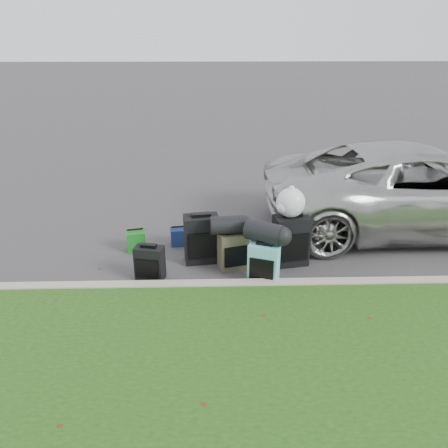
{
  "coord_description": "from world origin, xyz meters",
  "views": [
    {
      "loc": [
        -0.29,
        -6.47,
        3.44
      ],
      "look_at": [
        -0.1,
        0.2,
        0.55
      ],
      "focal_mm": 35.0,
      "sensor_mm": 36.0,
      "label": 1
    }
  ],
  "objects_px": {
    "suitcase_small_black": "(150,263)",
    "suitcase_olive": "(233,251)",
    "suitcase_large_black_right": "(291,240)",
    "tote_green": "(136,241)",
    "suitcase_large_black_left": "(202,239)",
    "suv": "(420,188)",
    "tote_navy": "(179,237)",
    "suitcase_teal": "(264,264)"
  },
  "relations": [
    {
      "from": "suitcase_large_black_right",
      "to": "tote_green",
      "type": "height_order",
      "value": "suitcase_large_black_right"
    },
    {
      "from": "suv",
      "to": "suitcase_teal",
      "type": "bearing_deg",
      "value": 121.41
    },
    {
      "from": "suitcase_small_black",
      "to": "tote_green",
      "type": "height_order",
      "value": "suitcase_small_black"
    },
    {
      "from": "suitcase_small_black",
      "to": "suitcase_teal",
      "type": "distance_m",
      "value": 1.72
    },
    {
      "from": "suitcase_large_black_left",
      "to": "suv",
      "type": "bearing_deg",
      "value": 9.08
    },
    {
      "from": "suitcase_large_black_left",
      "to": "suitcase_large_black_right",
      "type": "relative_size",
      "value": 0.96
    },
    {
      "from": "suitcase_large_black_left",
      "to": "suitcase_teal",
      "type": "relative_size",
      "value": 1.27
    },
    {
      "from": "suitcase_large_black_right",
      "to": "tote_green",
      "type": "distance_m",
      "value": 2.65
    },
    {
      "from": "suitcase_olive",
      "to": "suitcase_large_black_left",
      "type": "bearing_deg",
      "value": 137.14
    },
    {
      "from": "suitcase_olive",
      "to": "suitcase_large_black_right",
      "type": "height_order",
      "value": "suitcase_large_black_right"
    },
    {
      "from": "suitcase_small_black",
      "to": "tote_navy",
      "type": "distance_m",
      "value": 1.24
    },
    {
      "from": "suitcase_small_black",
      "to": "suitcase_olive",
      "type": "distance_m",
      "value": 1.31
    },
    {
      "from": "suitcase_olive",
      "to": "tote_navy",
      "type": "relative_size",
      "value": 1.99
    },
    {
      "from": "suitcase_olive",
      "to": "tote_green",
      "type": "relative_size",
      "value": 1.73
    },
    {
      "from": "suitcase_olive",
      "to": "tote_navy",
      "type": "distance_m",
      "value": 1.28
    },
    {
      "from": "suitcase_small_black",
      "to": "suitcase_large_black_left",
      "type": "bearing_deg",
      "value": 48.09
    },
    {
      "from": "suv",
      "to": "tote_navy",
      "type": "distance_m",
      "value": 4.6
    },
    {
      "from": "suv",
      "to": "suitcase_large_black_right",
      "type": "relative_size",
      "value": 6.99
    },
    {
      "from": "suitcase_large_black_right",
      "to": "tote_navy",
      "type": "xyz_separation_m",
      "value": [
        -1.86,
        0.76,
        -0.26
      ]
    },
    {
      "from": "suitcase_large_black_left",
      "to": "suitcase_teal",
      "type": "xyz_separation_m",
      "value": [
        0.94,
        -0.71,
        -0.08
      ]
    },
    {
      "from": "suitcase_small_black",
      "to": "tote_navy",
      "type": "height_order",
      "value": "suitcase_small_black"
    },
    {
      "from": "suitcase_teal",
      "to": "tote_navy",
      "type": "distance_m",
      "value": 1.91
    },
    {
      "from": "suitcase_teal",
      "to": "tote_navy",
      "type": "xyz_separation_m",
      "value": [
        -1.36,
        1.33,
        -0.16
      ]
    },
    {
      "from": "suv",
      "to": "suitcase_large_black_right",
      "type": "xyz_separation_m",
      "value": [
        -2.65,
        -1.4,
        -0.39
      ]
    },
    {
      "from": "suitcase_small_black",
      "to": "suitcase_olive",
      "type": "relative_size",
      "value": 0.88
    },
    {
      "from": "suv",
      "to": "tote_navy",
      "type": "relative_size",
      "value": 18.92
    },
    {
      "from": "suv",
      "to": "suitcase_large_black_right",
      "type": "distance_m",
      "value": 3.03
    },
    {
      "from": "suitcase_small_black",
      "to": "suitcase_large_black_right",
      "type": "relative_size",
      "value": 0.65
    },
    {
      "from": "suitcase_olive",
      "to": "suitcase_teal",
      "type": "height_order",
      "value": "suitcase_teal"
    },
    {
      "from": "suitcase_olive",
      "to": "suv",
      "type": "bearing_deg",
      "value": 7.12
    },
    {
      "from": "suitcase_large_black_right",
      "to": "tote_green",
      "type": "xyz_separation_m",
      "value": [
        -2.58,
        0.56,
        -0.24
      ]
    },
    {
      "from": "tote_green",
      "to": "tote_navy",
      "type": "bearing_deg",
      "value": 3.28
    },
    {
      "from": "suitcase_small_black",
      "to": "suitcase_large_black_right",
      "type": "distance_m",
      "value": 2.26
    },
    {
      "from": "suitcase_small_black",
      "to": "suitcase_large_black_right",
      "type": "xyz_separation_m",
      "value": [
        2.21,
        0.43,
        0.15
      ]
    },
    {
      "from": "suitcase_large_black_left",
      "to": "suitcase_large_black_right",
      "type": "distance_m",
      "value": 1.44
    },
    {
      "from": "suitcase_small_black",
      "to": "suitcase_large_black_left",
      "type": "distance_m",
      "value": 0.97
    },
    {
      "from": "suitcase_small_black",
      "to": "tote_green",
      "type": "xyz_separation_m",
      "value": [
        -0.37,
        0.98,
        -0.09
      ]
    },
    {
      "from": "tote_navy",
      "to": "tote_green",
      "type": "bearing_deg",
      "value": -172.89
    },
    {
      "from": "suitcase_small_black",
      "to": "suv",
      "type": "bearing_deg",
      "value": 32.8
    },
    {
      "from": "suitcase_large_black_left",
      "to": "suitcase_olive",
      "type": "bearing_deg",
      "value": -35.16
    },
    {
      "from": "suitcase_small_black",
      "to": "tote_green",
      "type": "relative_size",
      "value": 1.52
    },
    {
      "from": "suitcase_teal",
      "to": "suitcase_olive",
      "type": "bearing_deg",
      "value": 154.26
    }
  ]
}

